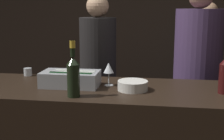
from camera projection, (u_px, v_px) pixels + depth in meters
name	position (u px, v px, depth m)	size (l,w,h in m)	color
wall_back_chalkboard	(134.00, 24.00, 3.93)	(6.40, 0.06, 2.80)	black
ice_bin_with_bottles	(71.00, 78.00, 2.18)	(0.40, 0.23, 0.11)	#9EA0A5
bowl_white	(133.00, 85.00, 2.08)	(0.20, 0.20, 0.06)	silver
wine_glass	(109.00, 69.00, 2.18)	(0.07, 0.07, 0.16)	silver
candle_votive	(28.00, 72.00, 2.52)	(0.06, 0.06, 0.06)	silver
champagne_bottle	(73.00, 75.00, 1.91)	(0.08, 0.08, 0.35)	black
person_in_hoodie	(98.00, 75.00, 3.02)	(0.35, 0.35, 1.73)	black
person_blond_tee	(205.00, 69.00, 3.50)	(0.36, 0.36, 1.67)	black
person_grey_polo	(197.00, 76.00, 2.79)	(0.41, 0.41, 1.81)	black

